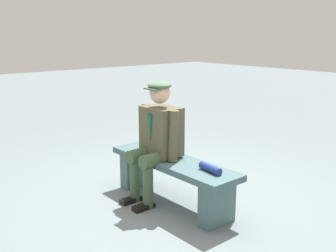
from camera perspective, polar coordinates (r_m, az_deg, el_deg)
The scene contains 4 objects.
ground_plane at distance 4.37m, azimuth 0.63°, elevation -10.94°, with size 30.00×30.00×0.00m, color slate.
bench at distance 4.24m, azimuth 0.65°, elevation -6.82°, with size 1.62×0.45×0.49m.
seated_man at distance 4.22m, azimuth -1.60°, elevation -1.38°, with size 0.59×0.61×1.30m.
rolled_magazine at distance 3.84m, azimuth 6.11°, elevation -6.08°, with size 0.07×0.07×0.27m, color navy.
Camera 1 is at (-3.00, 2.62, 1.80)m, focal length 42.32 mm.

